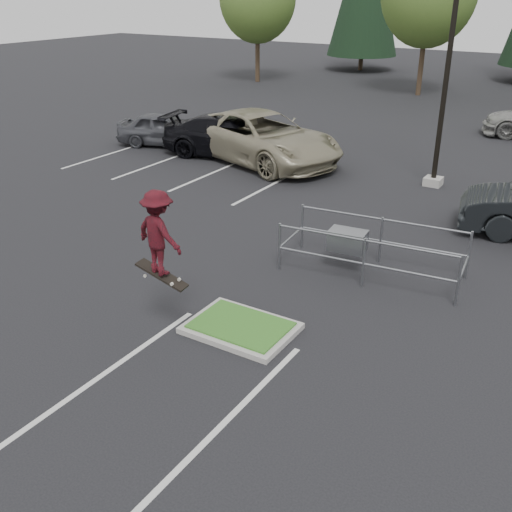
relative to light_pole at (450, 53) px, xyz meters
The scene contains 10 objects.
ground 12.85m from the light_pole, 92.39° to the right, with size 120.00×120.00×0.00m, color black.
grass_median 12.82m from the light_pole, 92.39° to the right, with size 2.20×1.60×0.16m.
stall_lines 7.74m from the light_pole, 107.24° to the right, with size 22.62×17.60×0.01m.
light_pole is the anchor object (origin of this frame).
decid_a 25.86m from the light_pole, 135.75° to the left, with size 5.44×5.44×8.91m.
cart_corral 8.89m from the light_pole, 87.82° to the right, with size 4.57×2.03×1.26m.
skateboarder 13.30m from the light_pole, 97.45° to the right, with size 1.19×0.80×1.96m.
car_l_tan 7.87m from the light_pole, behind, with size 3.32×7.19×2.00m, color gray.
car_l_black 9.29m from the light_pole, behind, with size 2.36×5.80×1.68m, color black.
car_l_grey 12.61m from the light_pole, behind, with size 1.72×4.28×1.46m, color #47484E.
Camera 1 is at (5.95, -9.04, 6.68)m, focal length 42.00 mm.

